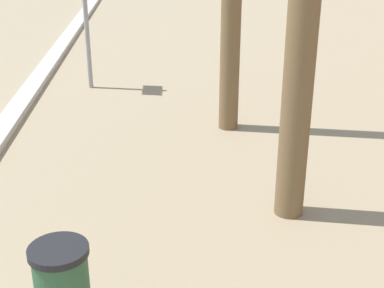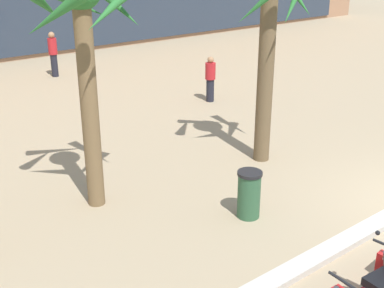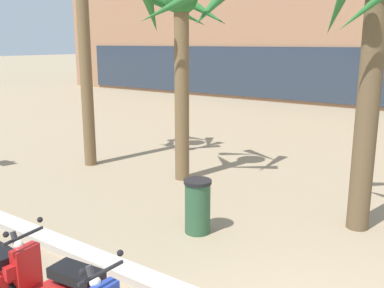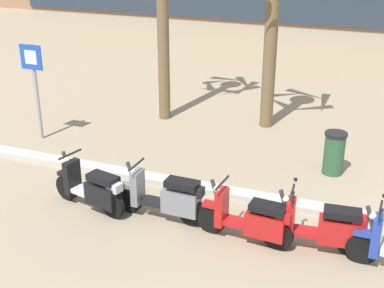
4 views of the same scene
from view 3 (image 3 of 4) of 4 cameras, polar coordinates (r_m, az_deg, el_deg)
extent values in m
cube|color=red|center=(5.73, -22.64, -14.85)|extent=(0.25, 0.22, 0.16)
cube|color=black|center=(5.14, -14.81, -16.04)|extent=(0.63, 0.36, 0.12)
cube|color=red|center=(5.79, -20.71, -15.37)|extent=(0.17, 0.35, 0.66)
cube|color=red|center=(5.92, -21.86, -14.83)|extent=(0.33, 0.19, 0.08)
cylinder|color=#333338|center=(5.78, -21.35, -13.81)|extent=(0.29, 0.10, 0.69)
cylinder|color=black|center=(5.59, -21.10, -11.11)|extent=(0.10, 0.56, 0.04)
sphere|color=white|center=(5.72, -21.63, -12.14)|extent=(0.12, 0.12, 0.12)
sphere|color=black|center=(5.40, -23.06, -10.78)|extent=(0.07, 0.07, 0.07)
sphere|color=black|center=(5.67, -19.18, -9.30)|extent=(0.07, 0.07, 0.07)
cylinder|color=black|center=(4.57, -11.72, -16.09)|extent=(0.06, 0.56, 0.04)
sphere|color=white|center=(4.71, -12.47, -17.17)|extent=(0.12, 0.12, 0.12)
sphere|color=black|center=(4.37, -14.07, -15.89)|extent=(0.07, 0.07, 0.07)
sphere|color=black|center=(4.64, -9.33, -13.83)|extent=(0.07, 0.07, 0.07)
cylinder|color=brown|center=(11.76, -13.80, 12.02)|extent=(0.31, 0.31, 6.17)
cylinder|color=brown|center=(7.93, 21.90, 4.45)|extent=(0.38, 0.38, 4.33)
cylinder|color=brown|center=(10.23, -1.34, 6.77)|extent=(0.34, 0.34, 4.21)
cone|color=#286B2D|center=(9.87, 2.35, 17.23)|extent=(0.50, 1.56, 0.98)
cone|color=#286B2D|center=(10.71, 1.39, 17.02)|extent=(1.57, 0.47, 0.94)
cone|color=#286B2D|center=(10.89, -1.96, 16.95)|extent=(1.29, 1.30, 0.94)
cone|color=#286B2D|center=(10.29, -5.30, 16.76)|extent=(1.00, 1.43, 1.06)
cone|color=#286B2D|center=(9.50, -2.51, 17.62)|extent=(1.54, 0.87, 0.91)
cylinder|color=#2D5638|center=(7.62, 0.73, -8.29)|extent=(0.44, 0.44, 0.90)
cylinder|color=black|center=(7.46, 0.74, -4.93)|extent=(0.48, 0.48, 0.06)
camera|label=1|loc=(6.70, 33.52, 12.58)|focal=52.33mm
camera|label=2|loc=(10.43, -58.46, 16.76)|focal=47.38mm
camera|label=4|loc=(6.15, -115.49, 12.43)|focal=49.46mm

